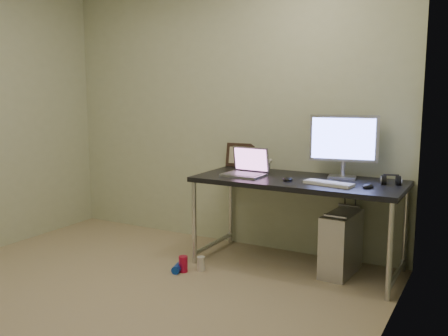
% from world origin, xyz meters
% --- Properties ---
extents(floor, '(3.50, 3.50, 0.00)m').
position_xyz_m(floor, '(0.00, 0.00, 0.00)').
color(floor, tan).
rests_on(floor, ground).
extents(wall_back, '(3.50, 0.02, 2.50)m').
position_xyz_m(wall_back, '(0.00, 1.75, 1.25)').
color(wall_back, beige).
rests_on(wall_back, ground).
extents(wall_right, '(0.02, 3.50, 2.50)m').
position_xyz_m(wall_right, '(1.75, 0.00, 1.25)').
color(wall_right, beige).
rests_on(wall_right, ground).
extents(desk, '(1.68, 0.74, 0.75)m').
position_xyz_m(desk, '(0.88, 1.38, 0.68)').
color(desk, black).
rests_on(desk, ground).
extents(tower_computer, '(0.24, 0.49, 0.53)m').
position_xyz_m(tower_computer, '(1.24, 1.42, 0.25)').
color(tower_computer, silver).
rests_on(tower_computer, ground).
extents(cable_a, '(0.01, 0.16, 0.69)m').
position_xyz_m(cable_a, '(1.19, 1.70, 0.40)').
color(cable_a, black).
rests_on(cable_a, ground).
extents(cable_b, '(0.02, 0.11, 0.71)m').
position_xyz_m(cable_b, '(1.28, 1.68, 0.38)').
color(cable_b, black).
rests_on(cable_b, ground).
extents(can_red, '(0.09, 0.09, 0.13)m').
position_xyz_m(can_red, '(0.11, 0.83, 0.07)').
color(can_red, '#B60E32').
rests_on(can_red, ground).
extents(can_white, '(0.08, 0.08, 0.12)m').
position_xyz_m(can_white, '(0.23, 0.92, 0.06)').
color(can_white, silver).
rests_on(can_white, ground).
extents(can_blue, '(0.10, 0.14, 0.07)m').
position_xyz_m(can_blue, '(0.08, 0.80, 0.03)').
color(can_blue, '#0D3AB4').
rests_on(can_blue, ground).
extents(laptop, '(0.35, 0.29, 0.23)m').
position_xyz_m(laptop, '(0.43, 1.34, 0.80)').
color(laptop, '#BBBBC3').
rests_on(laptop, desk).
extents(monitor, '(0.55, 0.20, 0.52)m').
position_xyz_m(monitor, '(1.18, 1.60, 1.05)').
color(monitor, '#BBBBC3').
rests_on(monitor, desk).
extents(keyboard, '(0.39, 0.19, 0.02)m').
position_xyz_m(keyboard, '(1.17, 1.25, 0.76)').
color(keyboard, silver).
rests_on(keyboard, desk).
extents(mouse_right, '(0.10, 0.13, 0.04)m').
position_xyz_m(mouse_right, '(1.47, 1.28, 0.77)').
color(mouse_right, black).
rests_on(mouse_right, desk).
extents(mouse_left, '(0.11, 0.14, 0.04)m').
position_xyz_m(mouse_left, '(0.83, 1.27, 0.77)').
color(mouse_left, black).
rests_on(mouse_left, desk).
extents(headphones, '(0.16, 0.09, 0.10)m').
position_xyz_m(headphones, '(1.59, 1.50, 0.78)').
color(headphones, black).
rests_on(headphones, desk).
extents(picture_frame, '(0.28, 0.11, 0.22)m').
position_xyz_m(picture_frame, '(0.18, 1.73, 0.86)').
color(picture_frame, black).
rests_on(picture_frame, desk).
extents(webcam, '(0.04, 0.03, 0.11)m').
position_xyz_m(webcam, '(0.51, 1.66, 0.83)').
color(webcam, silver).
rests_on(webcam, desk).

